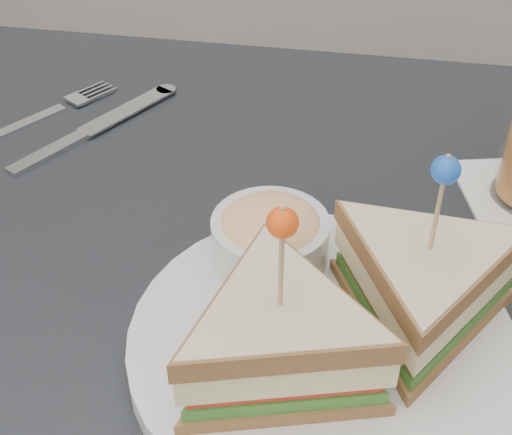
% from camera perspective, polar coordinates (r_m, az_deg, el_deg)
% --- Properties ---
extents(table, '(0.80, 0.80, 0.75)m').
position_cam_1_polar(table, '(0.61, -1.12, -9.84)').
color(table, black).
rests_on(table, ground).
extents(plate_meal, '(0.32, 0.32, 0.15)m').
position_cam_1_polar(plate_meal, '(0.47, 6.48, -7.44)').
color(plate_meal, silver).
rests_on(plate_meal, table).
extents(cutlery_fork, '(0.11, 0.16, 0.01)m').
position_cam_1_polar(cutlery_fork, '(0.77, -16.24, 8.06)').
color(cutlery_fork, silver).
rests_on(cutlery_fork, table).
extents(cutlery_knife, '(0.12, 0.19, 0.01)m').
position_cam_1_polar(cutlery_knife, '(0.73, -13.07, 6.83)').
color(cutlery_knife, silver).
rests_on(cutlery_knife, table).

